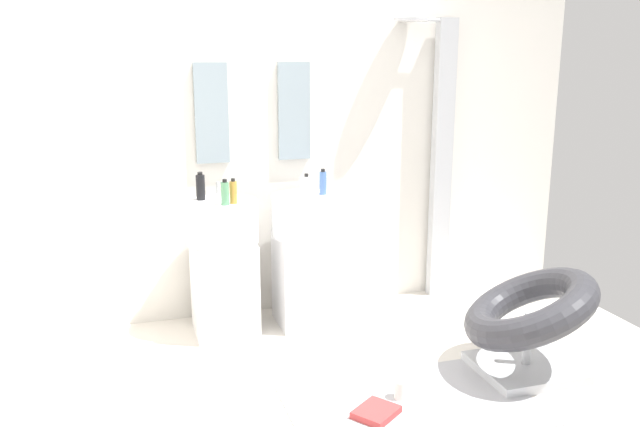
# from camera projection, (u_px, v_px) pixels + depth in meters

# --- Properties ---
(rear_partition) EXTENTS (4.80, 0.10, 2.60)m
(rear_partition) POSITION_uv_depth(u_px,v_px,m) (252.00, 129.00, 4.55)
(rear_partition) COLOR silver
(rear_partition) RESTS_ON ground_plane
(pedestal_sink_left) EXTENTS (0.46, 0.46, 0.99)m
(pedestal_sink_left) POSITION_uv_depth(u_px,v_px,m) (223.00, 263.00, 4.33)
(pedestal_sink_left) COLOR white
(pedestal_sink_left) RESTS_ON ground_plane
(pedestal_sink_right) EXTENTS (0.46, 0.46, 0.99)m
(pedestal_sink_right) POSITION_uv_depth(u_px,v_px,m) (306.00, 256.00, 4.49)
(pedestal_sink_right) COLOR white
(pedestal_sink_right) RESTS_ON ground_plane
(vanity_mirror_left) EXTENTS (0.22, 0.03, 0.66)m
(vanity_mirror_left) POSITION_uv_depth(u_px,v_px,m) (211.00, 113.00, 4.38)
(vanity_mirror_left) COLOR #8C9EA8
(vanity_mirror_right) EXTENTS (0.22, 0.03, 0.66)m
(vanity_mirror_right) POSITION_uv_depth(u_px,v_px,m) (294.00, 111.00, 4.54)
(vanity_mirror_right) COLOR #8C9EA8
(shower_column) EXTENTS (0.49, 0.24, 2.05)m
(shower_column) POSITION_uv_depth(u_px,v_px,m) (440.00, 155.00, 4.89)
(shower_column) COLOR #B7BABF
(shower_column) RESTS_ON ground_plane
(lounge_chair) EXTENTS (1.05, 1.05, 0.65)m
(lounge_chair) POSITION_uv_depth(u_px,v_px,m) (529.00, 316.00, 3.79)
(lounge_chair) COLOR #B7BABF
(lounge_chair) RESTS_ON ground_plane
(area_rug) EXTENTS (1.30, 0.80, 0.01)m
(area_rug) POSITION_uv_depth(u_px,v_px,m) (412.00, 405.00, 3.50)
(area_rug) COLOR #B2B2B7
(area_rug) RESTS_ON ground_plane
(magazine_red) EXTENTS (0.28, 0.28, 0.04)m
(magazine_red) POSITION_uv_depth(u_px,v_px,m) (376.00, 412.00, 3.39)
(magazine_red) COLOR #B73838
(magazine_red) RESTS_ON area_rug
(coffee_mug) EXTENTS (0.08, 0.08, 0.10)m
(coffee_mug) POSITION_uv_depth(u_px,v_px,m) (402.00, 389.00, 3.55)
(coffee_mug) COLOR white
(coffee_mug) RESTS_ON area_rug
(soap_bottle_green) EXTENTS (0.05, 0.05, 0.16)m
(soap_bottle_green) POSITION_uv_depth(u_px,v_px,m) (225.00, 193.00, 4.10)
(soap_bottle_green) COLOR #59996B
(soap_bottle_green) RESTS_ON pedestal_sink_left
(soap_bottle_blue) EXTENTS (0.05, 0.05, 0.17)m
(soap_bottle_blue) POSITION_uv_depth(u_px,v_px,m) (323.00, 183.00, 4.41)
(soap_bottle_blue) COLOR #4C72B7
(soap_bottle_blue) RESTS_ON pedestal_sink_right
(soap_bottle_amber) EXTENTS (0.05, 0.05, 0.16)m
(soap_bottle_amber) POSITION_uv_depth(u_px,v_px,m) (233.00, 192.00, 4.14)
(soap_bottle_amber) COLOR #C68C38
(soap_bottle_amber) RESTS_ON pedestal_sink_left
(soap_bottle_white) EXTENTS (0.05, 0.05, 0.17)m
(soap_bottle_white) POSITION_uv_depth(u_px,v_px,m) (306.00, 188.00, 4.25)
(soap_bottle_white) COLOR white
(soap_bottle_white) RESTS_ON pedestal_sink_right
(soap_bottle_black) EXTENTS (0.06, 0.06, 0.18)m
(soap_bottle_black) POSITION_uv_depth(u_px,v_px,m) (201.00, 187.00, 4.25)
(soap_bottle_black) COLOR black
(soap_bottle_black) RESTS_ON pedestal_sink_left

